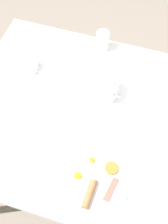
{
  "coord_description": "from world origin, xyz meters",
  "views": [
    {
      "loc": [
        -0.68,
        -0.21,
        1.93
      ],
      "look_at": [
        0.0,
        0.0,
        0.76
      ],
      "focal_mm": 50.0,
      "sensor_mm": 36.0,
      "label": 1
    }
  ],
  "objects_px": {
    "teacup_with_saucer_left": "(30,67)",
    "spoon_for_tea": "(11,176)",
    "water_glass_tall": "(102,41)",
    "teapot_near": "(105,87)",
    "breakfast_plate": "(95,179)",
    "fork_by_plate": "(32,42)"
  },
  "relations": [
    {
      "from": "fork_by_plate",
      "to": "spoon_for_tea",
      "type": "bearing_deg",
      "value": -164.38
    },
    {
      "from": "teapot_near",
      "to": "fork_by_plate",
      "type": "relative_size",
      "value": 0.99
    },
    {
      "from": "teapot_near",
      "to": "spoon_for_tea",
      "type": "relative_size",
      "value": 1.18
    },
    {
      "from": "water_glass_tall",
      "to": "spoon_for_tea",
      "type": "height_order",
      "value": "water_glass_tall"
    },
    {
      "from": "teacup_with_saucer_left",
      "to": "spoon_for_tea",
      "type": "height_order",
      "value": "teacup_with_saucer_left"
    },
    {
      "from": "fork_by_plate",
      "to": "spoon_for_tea",
      "type": "xyz_separation_m",
      "value": [
        -0.69,
        -0.19,
        0.0
      ]
    },
    {
      "from": "breakfast_plate",
      "to": "water_glass_tall",
      "type": "bearing_deg",
      "value": 13.56
    },
    {
      "from": "teacup_with_saucer_left",
      "to": "fork_by_plate",
      "type": "relative_size",
      "value": 0.77
    },
    {
      "from": "teapot_near",
      "to": "breakfast_plate",
      "type": "bearing_deg",
      "value": -48.38
    },
    {
      "from": "teacup_with_saucer_left",
      "to": "spoon_for_tea",
      "type": "relative_size",
      "value": 0.91
    },
    {
      "from": "water_glass_tall",
      "to": "spoon_for_tea",
      "type": "bearing_deg",
      "value": 168.09
    },
    {
      "from": "spoon_for_tea",
      "to": "water_glass_tall",
      "type": "bearing_deg",
      "value": -11.91
    },
    {
      "from": "breakfast_plate",
      "to": "teapot_near",
      "type": "distance_m",
      "value": 0.42
    },
    {
      "from": "teapot_near",
      "to": "teacup_with_saucer_left",
      "type": "distance_m",
      "value": 0.38
    },
    {
      "from": "water_glass_tall",
      "to": "breakfast_plate",
      "type": "bearing_deg",
      "value": -166.44
    },
    {
      "from": "breakfast_plate",
      "to": "spoon_for_tea",
      "type": "xyz_separation_m",
      "value": [
        -0.09,
        0.33,
        -0.01
      ]
    },
    {
      "from": "teacup_with_saucer_left",
      "to": "breakfast_plate",
      "type": "bearing_deg",
      "value": -133.66
    },
    {
      "from": "water_glass_tall",
      "to": "teapot_near",
      "type": "bearing_deg",
      "value": -162.11
    },
    {
      "from": "spoon_for_tea",
      "to": "fork_by_plate",
      "type": "bearing_deg",
      "value": 15.62
    },
    {
      "from": "teapot_near",
      "to": "spoon_for_tea",
      "type": "bearing_deg",
      "value": -85.67
    },
    {
      "from": "teapot_near",
      "to": "fork_by_plate",
      "type": "bearing_deg",
      "value": -173.01
    },
    {
      "from": "teapot_near",
      "to": "water_glass_tall",
      "type": "height_order",
      "value": "teapot_near"
    }
  ]
}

